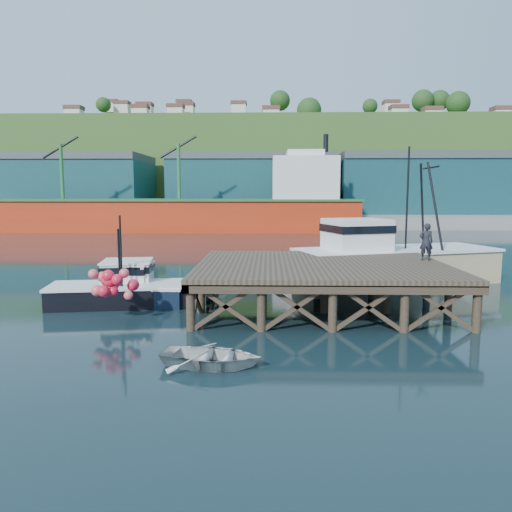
{
  "coord_description": "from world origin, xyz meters",
  "views": [
    {
      "loc": [
        2.93,
        -24.22,
        5.53
      ],
      "look_at": [
        2.27,
        2.0,
        2.2
      ],
      "focal_mm": 35.0,
      "sensor_mm": 36.0,
      "label": 1
    }
  ],
  "objects_px": {
    "trawler": "(392,255)",
    "boat_black": "(125,287)",
    "dockworker": "(426,242)",
    "boat_navy": "(126,288)",
    "dinghy": "(211,356)"
  },
  "relations": [
    {
      "from": "boat_black",
      "to": "trawler",
      "type": "distance_m",
      "value": 16.11
    },
    {
      "from": "boat_black",
      "to": "dockworker",
      "type": "bearing_deg",
      "value": -4.91
    },
    {
      "from": "boat_black",
      "to": "dinghy",
      "type": "bearing_deg",
      "value": -67.61
    },
    {
      "from": "boat_navy",
      "to": "boat_black",
      "type": "height_order",
      "value": "boat_black"
    },
    {
      "from": "boat_navy",
      "to": "boat_black",
      "type": "distance_m",
      "value": 0.08
    },
    {
      "from": "boat_navy",
      "to": "dockworker",
      "type": "xyz_separation_m",
      "value": [
        15.12,
        0.86,
        2.3
      ]
    },
    {
      "from": "dockworker",
      "to": "trawler",
      "type": "bearing_deg",
      "value": -81.58
    },
    {
      "from": "boat_navy",
      "to": "dockworker",
      "type": "height_order",
      "value": "dockworker"
    },
    {
      "from": "boat_black",
      "to": "trawler",
      "type": "bearing_deg",
      "value": 14.91
    },
    {
      "from": "boat_black",
      "to": "trawler",
      "type": "xyz_separation_m",
      "value": [
        14.78,
        6.35,
        0.89
      ]
    },
    {
      "from": "trawler",
      "to": "dockworker",
      "type": "xyz_separation_m",
      "value": [
        0.37,
        -5.44,
        1.36
      ]
    },
    {
      "from": "trawler",
      "to": "dinghy",
      "type": "height_order",
      "value": "trawler"
    },
    {
      "from": "dinghy",
      "to": "dockworker",
      "type": "xyz_separation_m",
      "value": [
        9.78,
        9.93,
        2.73
      ]
    },
    {
      "from": "boat_navy",
      "to": "dockworker",
      "type": "bearing_deg",
      "value": 5.14
    },
    {
      "from": "trawler",
      "to": "boat_black",
      "type": "bearing_deg",
      "value": -174.8
    }
  ]
}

